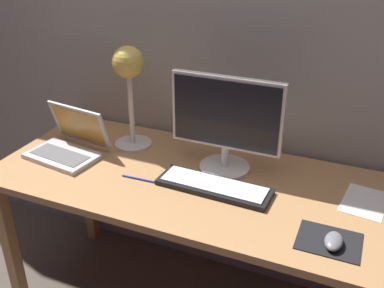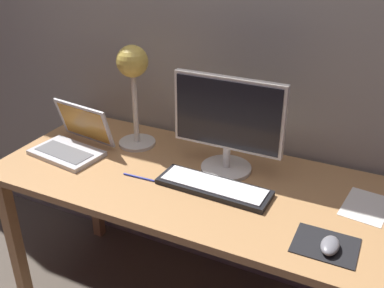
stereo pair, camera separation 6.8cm
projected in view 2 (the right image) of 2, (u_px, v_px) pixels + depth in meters
name	position (u px, v px, depth m)	size (l,w,h in m)	color
back_wall	(232.00, 17.00, 1.83)	(4.80, 0.06, 2.60)	#9E998E
desk	(190.00, 194.00, 1.80)	(1.60, 0.70, 0.74)	tan
monitor	(228.00, 122.00, 1.72)	(0.45, 0.21, 0.40)	silver
keyboard_main	(214.00, 187.00, 1.68)	(0.44, 0.16, 0.03)	black
laptop	(75.00, 138.00, 1.95)	(0.33, 0.28, 0.20)	silver
desk_lamp	(133.00, 76.00, 1.88)	(0.17, 0.17, 0.46)	beige
mousepad	(325.00, 245.00, 1.40)	(0.20, 0.16, 0.00)	black
mouse	(330.00, 245.00, 1.37)	(0.06, 0.10, 0.03)	slate
paper_sheet_by_keyboard	(366.00, 206.00, 1.59)	(0.15, 0.21, 0.00)	white
pen	(139.00, 177.00, 1.76)	(0.01, 0.01, 0.14)	#2633A5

